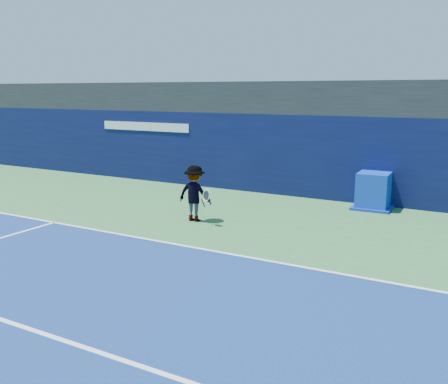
# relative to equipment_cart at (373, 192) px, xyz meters

# --- Properties ---
(ground) EXTENTS (80.00, 80.00, 0.00)m
(ground) POSITION_rel_equipment_cart_xyz_m (-2.85, -9.51, -0.55)
(ground) COLOR #306C37
(ground) RESTS_ON ground
(baseline) EXTENTS (24.00, 0.10, 0.01)m
(baseline) POSITION_rel_equipment_cart_xyz_m (-2.85, -6.51, -0.54)
(baseline) COLOR white
(baseline) RESTS_ON ground
(service_line) EXTENTS (24.00, 0.10, 0.01)m
(service_line) POSITION_rel_equipment_cart_xyz_m (-2.85, -11.51, -0.54)
(service_line) COLOR white
(service_line) RESTS_ON ground
(stadium_band) EXTENTS (36.00, 3.00, 1.20)m
(stadium_band) POSITION_rel_equipment_cart_xyz_m (-2.85, 1.99, 3.05)
(stadium_band) COLOR black
(stadium_band) RESTS_ON back_wall_assembly
(back_wall_assembly) EXTENTS (36.00, 1.03, 3.00)m
(back_wall_assembly) POSITION_rel_equipment_cart_xyz_m (-2.86, 0.99, 0.95)
(back_wall_assembly) COLOR #0A0F38
(back_wall_assembly) RESTS_ON ground
(equipment_cart) EXTENTS (1.30, 1.30, 1.21)m
(equipment_cart) POSITION_rel_equipment_cart_xyz_m (0.00, 0.00, 0.00)
(equipment_cart) COLOR #0C30A8
(equipment_cart) RESTS_ON ground
(tennis_player) EXTENTS (1.30, 0.71, 1.69)m
(tennis_player) POSITION_rel_equipment_cart_xyz_m (-4.32, -4.24, 0.29)
(tennis_player) COLOR white
(tennis_player) RESTS_ON ground
(tennis_ball) EXTENTS (0.06, 0.06, 0.06)m
(tennis_ball) POSITION_rel_equipment_cart_xyz_m (-4.70, -3.98, 0.52)
(tennis_ball) COLOR #BCD117
(tennis_ball) RESTS_ON ground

